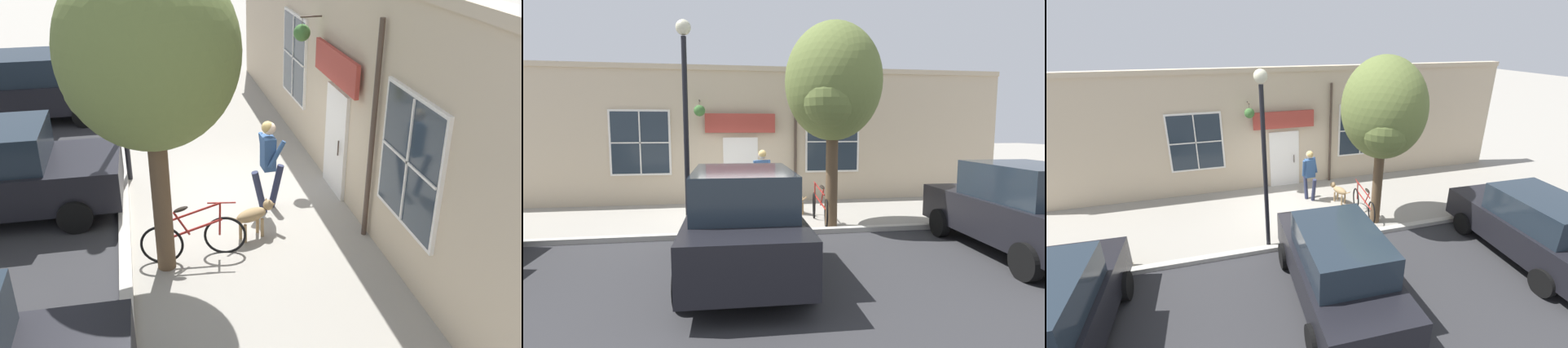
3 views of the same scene
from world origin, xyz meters
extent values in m
plane|color=gray|center=(0.00, 0.00, 0.00)|extent=(90.00, 90.00, 0.00)
cube|color=#B2ADA3|center=(2.00, 0.00, 0.06)|extent=(0.20, 28.00, 0.12)
cube|color=#C6B293|center=(-2.35, 0.00, 2.09)|extent=(0.30, 18.00, 4.18)
cube|color=#C6B293|center=(-2.35, 0.00, 4.26)|extent=(0.42, 18.00, 0.16)
cube|color=white|center=(-2.18, 0.01, 1.05)|extent=(0.10, 1.10, 2.10)
cube|color=#232D38|center=(-2.15, 0.01, 1.00)|extent=(0.03, 0.90, 1.90)
cylinder|color=#47382D|center=(-2.09, 0.36, 1.05)|extent=(0.03, 0.03, 0.30)
cube|color=#AD3D33|center=(-2.08, 0.01, 2.55)|extent=(0.08, 2.20, 0.60)
cylinder|color=#47382D|center=(-2.12, 1.79, 1.88)|extent=(0.09, 0.09, 3.76)
cylinder|color=#47382D|center=(-1.96, -1.23, 3.23)|extent=(0.44, 0.04, 0.04)
cylinder|color=#47382D|center=(-1.78, -1.23, 3.05)|extent=(0.01, 0.01, 0.34)
cone|color=#2D2823|center=(-1.78, -1.23, 2.83)|extent=(0.32, 0.32, 0.18)
sphere|color=#3D6B33|center=(-1.78, -1.23, 2.92)|extent=(0.34, 0.34, 0.34)
cube|color=white|center=(-2.18, -3.05, 1.95)|extent=(0.08, 1.82, 2.02)
cube|color=#232D38|center=(-2.15, -3.05, 1.95)|extent=(0.03, 1.70, 1.90)
cube|color=white|center=(-2.13, -3.05, 1.95)|extent=(0.04, 0.04, 1.90)
cube|color=white|center=(-2.13, -3.05, 1.95)|extent=(0.04, 1.70, 0.04)
cube|color=white|center=(-2.18, 3.04, 1.95)|extent=(0.08, 1.82, 2.02)
cube|color=#232D38|center=(-2.15, 3.04, 1.95)|extent=(0.03, 1.70, 1.90)
cube|color=white|center=(-2.13, 3.04, 1.95)|extent=(0.04, 0.04, 1.90)
cube|color=white|center=(-2.13, 3.04, 1.95)|extent=(0.04, 1.70, 0.04)
cylinder|color=#282D47|center=(-0.85, 0.46, 0.43)|extent=(0.31, 0.14, 0.87)
cylinder|color=#282D47|center=(-0.49, 0.64, 0.43)|extent=(0.31, 0.14, 0.87)
cube|color=#2D4C7A|center=(-0.67, 0.55, 1.17)|extent=(0.24, 0.35, 0.63)
sphere|color=beige|center=(-0.69, 0.55, 1.65)|extent=(0.24, 0.24, 0.24)
sphere|color=tan|center=(-0.66, 0.55, 1.67)|extent=(0.22, 0.22, 0.22)
cylinder|color=#2D4C7A|center=(-0.62, 0.32, 1.21)|extent=(0.16, 0.09, 0.57)
cylinder|color=#2D4C7A|center=(-0.78, 0.77, 1.23)|extent=(0.33, 0.10, 0.52)
ellipsoid|color=#997A51|center=(-0.16, 1.47, 0.45)|extent=(0.64, 0.45, 0.22)
cylinder|color=#997A51|center=(-0.30, 1.33, 0.17)|extent=(0.06, 0.06, 0.35)
cylinder|color=#997A51|center=(-0.35, 1.47, 0.17)|extent=(0.06, 0.06, 0.35)
cylinder|color=#997A51|center=(0.03, 1.46, 0.17)|extent=(0.06, 0.06, 0.35)
cylinder|color=#997A51|center=(-0.02, 1.60, 0.17)|extent=(0.06, 0.06, 0.35)
sphere|color=#997A51|center=(-0.49, 1.33, 0.53)|extent=(0.19, 0.19, 0.19)
cone|color=#997A51|center=(-0.59, 1.29, 0.51)|extent=(0.13, 0.12, 0.09)
cone|color=#997A51|center=(-0.46, 1.29, 0.62)|extent=(0.06, 0.06, 0.07)
cone|color=#997A51|center=(-0.50, 1.38, 0.62)|extent=(0.06, 0.06, 0.07)
cylinder|color=#997A51|center=(0.19, 1.61, 0.50)|extent=(0.21, 0.11, 0.14)
cylinder|color=brown|center=(1.35, 2.03, 1.31)|extent=(0.29, 0.29, 2.61)
ellipsoid|color=olive|center=(1.35, 2.03, 3.50)|extent=(2.54, 2.28, 2.79)
sphere|color=olive|center=(1.91, 1.83, 3.06)|extent=(1.34, 1.34, 1.34)
torus|color=black|center=(0.36, 1.83, 0.33)|extent=(0.70, 0.17, 0.70)
torus|color=black|center=(1.40, 1.89, 0.33)|extent=(0.70, 0.17, 0.70)
cylinder|color=maroon|center=(0.88, 1.86, 0.53)|extent=(0.97, 0.09, 0.27)
cylinder|color=maroon|center=(1.06, 1.87, 0.67)|extent=(0.27, 0.05, 0.46)
cylinder|color=maroon|center=(0.83, 1.86, 0.85)|extent=(0.82, 0.08, 0.23)
cylinder|color=maroon|center=(0.44, 1.83, 0.65)|extent=(0.06, 0.04, 0.58)
cylinder|color=maroon|center=(0.40, 1.83, 0.95)|extent=(0.46, 0.11, 0.03)
ellipsoid|color=black|center=(1.06, 1.87, 0.93)|extent=(0.25, 0.11, 0.11)
cube|color=black|center=(4.13, -0.31, 0.69)|extent=(4.35, 1.88, 0.76)
cube|color=#1E2833|center=(4.35, -0.31, 1.41)|extent=(2.28, 1.61, 0.68)
cylinder|color=black|center=(2.78, -1.15, 0.31)|extent=(0.62, 0.20, 0.62)
cylinder|color=black|center=(2.82, 0.61, 0.31)|extent=(0.62, 0.20, 0.62)
cylinder|color=black|center=(5.44, -1.22, 0.31)|extent=(0.62, 0.20, 0.62)
cylinder|color=black|center=(5.49, 0.54, 0.31)|extent=(0.62, 0.20, 0.62)
cube|color=black|center=(4.04, 4.99, 0.69)|extent=(4.35, 1.88, 0.76)
cube|color=#1E2833|center=(4.26, 4.98, 1.41)|extent=(2.28, 1.61, 0.68)
cylinder|color=black|center=(2.69, 4.15, 0.31)|extent=(0.62, 0.20, 0.62)
cylinder|color=black|center=(2.74, 5.90, 0.31)|extent=(0.62, 0.20, 0.62)
cylinder|color=black|center=(5.35, 4.07, 0.31)|extent=(0.62, 0.20, 0.62)
cylinder|color=black|center=(1.86, -1.37, 2.16)|extent=(0.11, 0.11, 4.32)
sphere|color=beige|center=(1.86, -1.37, 4.50)|extent=(0.32, 0.32, 0.32)
camera|label=1|loc=(1.59, 9.95, 5.42)|focal=40.00mm
camera|label=2|loc=(10.87, -0.70, 2.43)|focal=28.00mm
camera|label=3|loc=(9.84, -2.62, 5.37)|focal=24.00mm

